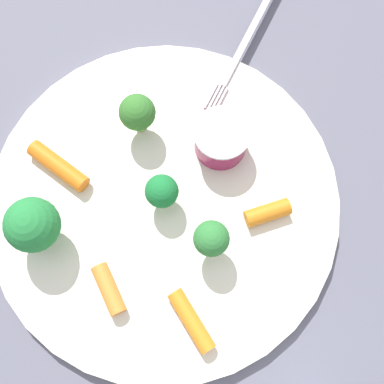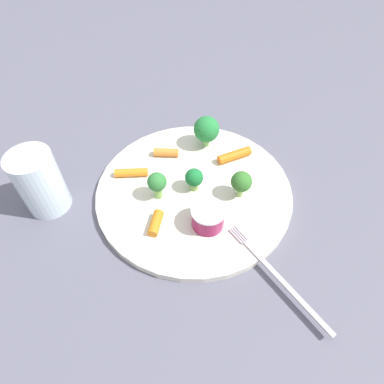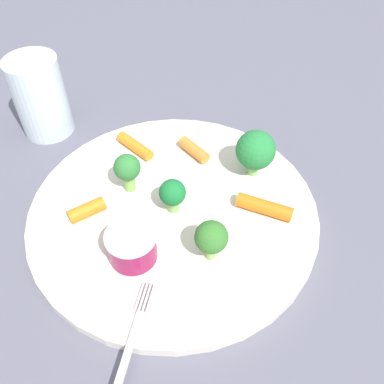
{
  "view_description": "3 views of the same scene",
  "coord_description": "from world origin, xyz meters",
  "px_view_note": "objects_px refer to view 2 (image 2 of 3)",
  "views": [
    {
      "loc": [
        -0.06,
        -0.09,
        0.41
      ],
      "look_at": [
        0.02,
        -0.02,
        0.03
      ],
      "focal_mm": 44.12,
      "sensor_mm": 36.0,
      "label": 1
    },
    {
      "loc": [
        0.32,
        -0.09,
        0.4
      ],
      "look_at": [
        0.02,
        -0.01,
        0.03
      ],
      "focal_mm": 30.4,
      "sensor_mm": 36.0,
      "label": 2
    },
    {
      "loc": [
        0.24,
        0.17,
        0.35
      ],
      "look_at": [
        -0.02,
        0.01,
        0.03
      ],
      "focal_mm": 39.27,
      "sensor_mm": 36.0,
      "label": 3
    }
  ],
  "objects_px": {
    "plate": "(194,191)",
    "sauce_cup": "(205,218)",
    "broccoli_floret_0": "(241,182)",
    "carrot_stick_1": "(234,155)",
    "carrot_stick_0": "(166,152)",
    "broccoli_floret_2": "(157,182)",
    "broccoli_floret_3": "(194,179)",
    "carrot_stick_3": "(156,223)",
    "carrot_stick_2": "(131,173)",
    "fork": "(276,274)",
    "broccoli_floret_1": "(206,130)",
    "drinking_glass": "(40,182)"
  },
  "relations": [
    {
      "from": "fork",
      "to": "broccoli_floret_1",
      "type": "bearing_deg",
      "value": -177.48
    },
    {
      "from": "sauce_cup",
      "to": "drinking_glass",
      "type": "bearing_deg",
      "value": -116.96
    },
    {
      "from": "broccoli_floret_3",
      "to": "fork",
      "type": "xyz_separation_m",
      "value": [
        0.17,
        0.06,
        -0.02
      ]
    },
    {
      "from": "carrot_stick_2",
      "to": "drinking_glass",
      "type": "bearing_deg",
      "value": -83.67
    },
    {
      "from": "sauce_cup",
      "to": "carrot_stick_0",
      "type": "bearing_deg",
      "value": -172.19
    },
    {
      "from": "broccoli_floret_1",
      "to": "fork",
      "type": "distance_m",
      "value": 0.26
    },
    {
      "from": "broccoli_floret_3",
      "to": "carrot_stick_3",
      "type": "distance_m",
      "value": 0.09
    },
    {
      "from": "plate",
      "to": "broccoli_floret_2",
      "type": "height_order",
      "value": "broccoli_floret_2"
    },
    {
      "from": "carrot_stick_3",
      "to": "broccoli_floret_0",
      "type": "bearing_deg",
      "value": 98.95
    },
    {
      "from": "carrot_stick_0",
      "to": "broccoli_floret_2",
      "type": "bearing_deg",
      "value": -21.01
    },
    {
      "from": "sauce_cup",
      "to": "drinking_glass",
      "type": "relative_size",
      "value": 0.48
    },
    {
      "from": "carrot_stick_3",
      "to": "drinking_glass",
      "type": "relative_size",
      "value": 0.38
    },
    {
      "from": "broccoli_floret_2",
      "to": "carrot_stick_1",
      "type": "height_order",
      "value": "broccoli_floret_2"
    },
    {
      "from": "broccoli_floret_3",
      "to": "carrot_stick_3",
      "type": "xyz_separation_m",
      "value": [
        0.05,
        -0.07,
        -0.02
      ]
    },
    {
      "from": "fork",
      "to": "sauce_cup",
      "type": "bearing_deg",
      "value": -147.17
    },
    {
      "from": "plate",
      "to": "sauce_cup",
      "type": "bearing_deg",
      "value": -3.27
    },
    {
      "from": "carrot_stick_0",
      "to": "broccoli_floret_3",
      "type": "bearing_deg",
      "value": 15.65
    },
    {
      "from": "broccoli_floret_3",
      "to": "carrot_stick_3",
      "type": "height_order",
      "value": "broccoli_floret_3"
    },
    {
      "from": "sauce_cup",
      "to": "fork",
      "type": "relative_size",
      "value": 0.28
    },
    {
      "from": "fork",
      "to": "drinking_glass",
      "type": "bearing_deg",
      "value": -126.75
    },
    {
      "from": "broccoli_floret_1",
      "to": "carrot_stick_3",
      "type": "distance_m",
      "value": 0.19
    },
    {
      "from": "carrot_stick_0",
      "to": "carrot_stick_2",
      "type": "height_order",
      "value": "same"
    },
    {
      "from": "broccoli_floret_3",
      "to": "drinking_glass",
      "type": "distance_m",
      "value": 0.22
    },
    {
      "from": "broccoli_floret_0",
      "to": "carrot_stick_3",
      "type": "relative_size",
      "value": 1.21
    },
    {
      "from": "plate",
      "to": "carrot_stick_3",
      "type": "bearing_deg",
      "value": -53.35
    },
    {
      "from": "plate",
      "to": "carrot_stick_0",
      "type": "bearing_deg",
      "value": -163.4
    },
    {
      "from": "broccoli_floret_0",
      "to": "carrot_stick_1",
      "type": "height_order",
      "value": "broccoli_floret_0"
    },
    {
      "from": "broccoli_floret_1",
      "to": "carrot_stick_1",
      "type": "distance_m",
      "value": 0.06
    },
    {
      "from": "broccoli_floret_0",
      "to": "carrot_stick_1",
      "type": "relative_size",
      "value": 0.79
    },
    {
      "from": "plate",
      "to": "broccoli_floret_0",
      "type": "height_order",
      "value": "broccoli_floret_0"
    },
    {
      "from": "broccoli_floret_2",
      "to": "carrot_stick_1",
      "type": "xyz_separation_m",
      "value": [
        -0.04,
        0.14,
        -0.02
      ]
    },
    {
      "from": "broccoli_floret_1",
      "to": "carrot_stick_1",
      "type": "height_order",
      "value": "broccoli_floret_1"
    },
    {
      "from": "plate",
      "to": "carrot_stick_2",
      "type": "bearing_deg",
      "value": -121.18
    },
    {
      "from": "plate",
      "to": "carrot_stick_1",
      "type": "height_order",
      "value": "carrot_stick_1"
    },
    {
      "from": "carrot_stick_2",
      "to": "drinking_glass",
      "type": "height_order",
      "value": "drinking_glass"
    },
    {
      "from": "broccoli_floret_0",
      "to": "carrot_stick_2",
      "type": "bearing_deg",
      "value": -119.46
    },
    {
      "from": "fork",
      "to": "broccoli_floret_2",
      "type": "bearing_deg",
      "value": -145.75
    },
    {
      "from": "carrot_stick_0",
      "to": "drinking_glass",
      "type": "distance_m",
      "value": 0.2
    },
    {
      "from": "plate",
      "to": "drinking_glass",
      "type": "bearing_deg",
      "value": -100.24
    },
    {
      "from": "carrot_stick_3",
      "to": "drinking_glass",
      "type": "bearing_deg",
      "value": -122.23
    },
    {
      "from": "sauce_cup",
      "to": "carrot_stick_3",
      "type": "relative_size",
      "value": 1.25
    },
    {
      "from": "broccoli_floret_0",
      "to": "broccoli_floret_3",
      "type": "relative_size",
      "value": 1.19
    },
    {
      "from": "carrot_stick_1",
      "to": "drinking_glass",
      "type": "height_order",
      "value": "drinking_glass"
    },
    {
      "from": "plate",
      "to": "carrot_stick_3",
      "type": "height_order",
      "value": "carrot_stick_3"
    },
    {
      "from": "sauce_cup",
      "to": "plate",
      "type": "bearing_deg",
      "value": 176.73
    },
    {
      "from": "broccoli_floret_0",
      "to": "carrot_stick_1",
      "type": "distance_m",
      "value": 0.08
    },
    {
      "from": "drinking_glass",
      "to": "broccoli_floret_3",
      "type": "bearing_deg",
      "value": 79.2
    },
    {
      "from": "plate",
      "to": "carrot_stick_2",
      "type": "xyz_separation_m",
      "value": [
        -0.05,
        -0.09,
        0.01
      ]
    },
    {
      "from": "broccoli_floret_0",
      "to": "carrot_stick_0",
      "type": "relative_size",
      "value": 1.12
    },
    {
      "from": "broccoli_floret_2",
      "to": "carrot_stick_3",
      "type": "height_order",
      "value": "broccoli_floret_2"
    }
  ]
}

